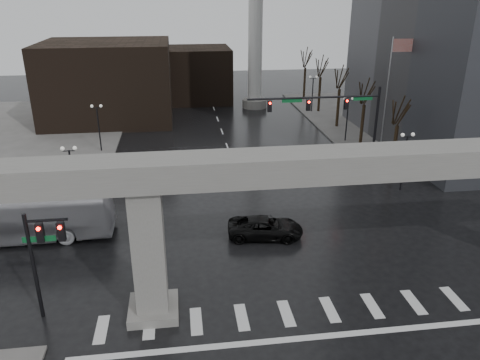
# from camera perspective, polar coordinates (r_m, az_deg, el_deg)

# --- Properties ---
(ground) EXTENTS (160.00, 160.00, 0.00)m
(ground) POSITION_cam_1_polar(r_m,az_deg,el_deg) (26.81, 5.17, -14.57)
(ground) COLOR black
(ground) RESTS_ON ground
(sidewalk_ne) EXTENTS (28.00, 36.00, 0.15)m
(sidewalk_ne) POSITION_cam_1_polar(r_m,az_deg,el_deg) (66.80, 20.56, 6.94)
(sidewalk_ne) COLOR slate
(sidewalk_ne) RESTS_ON ground
(sidewalk_nw) EXTENTS (28.00, 36.00, 0.15)m
(sidewalk_nw) POSITION_cam_1_polar(r_m,az_deg,el_deg) (62.64, -26.91, 4.99)
(sidewalk_nw) COLOR slate
(sidewalk_nw) RESTS_ON ground
(elevated_guideway) EXTENTS (48.00, 2.60, 8.70)m
(elevated_guideway) POSITION_cam_1_polar(r_m,az_deg,el_deg) (23.68, 8.72, -0.74)
(elevated_guideway) COLOR gray
(elevated_guideway) RESTS_ON ground
(building_far_left) EXTENTS (16.00, 14.00, 10.00)m
(building_far_left) POSITION_cam_1_polar(r_m,az_deg,el_deg) (64.45, -15.76, 11.50)
(building_far_left) COLOR black
(building_far_left) RESTS_ON ground
(building_far_mid) EXTENTS (10.00, 10.00, 8.00)m
(building_far_mid) POSITION_cam_1_polar(r_m,az_deg,el_deg) (73.94, -5.25, 12.71)
(building_far_mid) COLOR black
(building_far_mid) RESTS_ON ground
(smokestack) EXTENTS (3.60, 3.60, 30.00)m
(smokestack) POSITION_cam_1_polar(r_m,az_deg,el_deg) (67.87, 1.92, 19.89)
(smokestack) COLOR silver
(smokestack) RESTS_ON ground
(signal_mast_arm) EXTENTS (12.12, 0.43, 8.00)m
(signal_mast_arm) POSITION_cam_1_polar(r_m,az_deg,el_deg) (43.35, 11.75, 8.12)
(signal_mast_arm) COLOR black
(signal_mast_arm) RESTS_ON ground
(signal_left_pole) EXTENTS (2.30, 0.30, 6.00)m
(signal_left_pole) POSITION_cam_1_polar(r_m,az_deg,el_deg) (25.49, -23.00, -7.67)
(signal_left_pole) COLOR black
(signal_left_pole) RESTS_ON ground
(flagpole_assembly) EXTENTS (2.06, 0.12, 12.00)m
(flagpole_assembly) POSITION_cam_1_polar(r_m,az_deg,el_deg) (48.27, 17.89, 11.00)
(flagpole_assembly) COLOR silver
(flagpole_assembly) RESTS_ON ground
(lamp_right_0) EXTENTS (1.22, 0.32, 5.11)m
(lamp_right_0) POSITION_cam_1_polar(r_m,az_deg,el_deg) (41.51, 19.52, 3.28)
(lamp_right_0) COLOR black
(lamp_right_0) RESTS_ON ground
(lamp_right_1) EXTENTS (1.22, 0.32, 5.11)m
(lamp_right_1) POSITION_cam_1_polar(r_m,az_deg,el_deg) (53.81, 12.99, 8.12)
(lamp_right_1) COLOR black
(lamp_right_1) RESTS_ON ground
(lamp_right_2) EXTENTS (1.22, 0.32, 5.11)m
(lamp_right_2) POSITION_cam_1_polar(r_m,az_deg,el_deg) (66.79, 8.87, 11.07)
(lamp_right_2) COLOR black
(lamp_right_2) RESTS_ON ground
(lamp_left_0) EXTENTS (1.22, 0.32, 5.11)m
(lamp_left_0) POSITION_cam_1_polar(r_m,az_deg,el_deg) (37.99, -19.88, 1.53)
(lamp_left_0) COLOR black
(lamp_left_0) RESTS_ON ground
(lamp_left_1) EXTENTS (1.22, 0.32, 5.11)m
(lamp_left_1) POSITION_cam_1_polar(r_m,az_deg,el_deg) (51.15, -16.93, 7.01)
(lamp_left_1) COLOR black
(lamp_left_1) RESTS_ON ground
(lamp_left_2) EXTENTS (1.22, 0.32, 5.11)m
(lamp_left_2) POSITION_cam_1_polar(r_m,az_deg,el_deg) (64.66, -15.17, 10.21)
(lamp_left_2) COLOR black
(lamp_left_2) RESTS_ON ground
(tree_right_0) EXTENTS (1.09, 1.58, 7.50)m
(tree_right_0) POSITION_cam_1_polar(r_m,az_deg,el_deg) (45.57, 18.38, 4.14)
(tree_right_0) COLOR black
(tree_right_0) RESTS_ON ground
(tree_right_1) EXTENTS (1.09, 1.61, 7.67)m
(tree_right_1) POSITION_cam_1_polar(r_m,az_deg,el_deg) (52.55, 14.73, 6.92)
(tree_right_1) COLOR black
(tree_right_1) RESTS_ON ground
(tree_right_2) EXTENTS (1.10, 1.63, 7.85)m
(tree_right_2) POSITION_cam_1_polar(r_m,az_deg,el_deg) (59.79, 11.92, 9.03)
(tree_right_2) COLOR black
(tree_right_2) RESTS_ON ground
(tree_right_3) EXTENTS (1.11, 1.66, 8.02)m
(tree_right_3) POSITION_cam_1_polar(r_m,az_deg,el_deg) (67.20, 9.70, 10.65)
(tree_right_3) COLOR black
(tree_right_3) RESTS_ON ground
(tree_right_4) EXTENTS (1.12, 1.69, 8.19)m
(tree_right_4) POSITION_cam_1_polar(r_m,az_deg,el_deg) (74.73, 7.90, 11.95)
(tree_right_4) COLOR black
(tree_right_4) RESTS_ON ground
(pickup_truck) EXTENTS (5.48, 3.08, 1.45)m
(pickup_truck) POSITION_cam_1_polar(r_m,az_deg,el_deg) (32.61, 3.11, -5.81)
(pickup_truck) COLOR black
(pickup_truck) RESTS_ON ground
(city_bus) EXTENTS (12.79, 3.01, 3.56)m
(city_bus) POSITION_cam_1_polar(r_m,az_deg,el_deg) (35.36, -25.59, -3.88)
(city_bus) COLOR #BBBAC0
(city_bus) RESTS_ON ground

